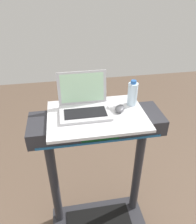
{
  "coord_description": "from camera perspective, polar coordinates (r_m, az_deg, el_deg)",
  "views": [
    {
      "loc": [
        -0.2,
        -0.48,
        2.0
      ],
      "look_at": [
        0.0,
        0.65,
        1.27
      ],
      "focal_mm": 35.03,
      "sensor_mm": 36.0,
      "label": 1
    }
  ],
  "objects": [
    {
      "name": "laptop",
      "position": [
        1.45,
        -3.64,
        2.02
      ],
      "size": [
        0.33,
        0.26,
        0.24
      ],
      "rotation": [
        0.0,
        0.0,
        0.07
      ],
      "color": "#B7B7BC",
      "rests_on": "desk_board"
    },
    {
      "name": "desk_board",
      "position": [
        1.44,
        -0.34,
        -0.96
      ],
      "size": [
        0.64,
        0.46,
        0.02
      ],
      "primitive_type": "cube",
      "color": "silver",
      "rests_on": "treadmill_base"
    },
    {
      "name": "computer_mouse",
      "position": [
        1.47,
        5.71,
        0.9
      ],
      "size": [
        0.1,
        0.12,
        0.03
      ],
      "primitive_type": "ellipsoid",
      "rotation": [
        0.0,
        0.0,
        -0.48
      ],
      "color": "#4C4C51",
      "rests_on": "desk_board"
    },
    {
      "name": "water_bottle",
      "position": [
        1.52,
        9.0,
        4.73
      ],
      "size": [
        0.07,
        0.07,
        0.18
      ],
      "color": "silver",
      "rests_on": "desk_board"
    }
  ]
}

